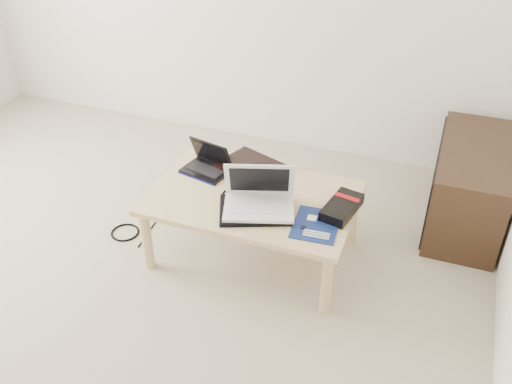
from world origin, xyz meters
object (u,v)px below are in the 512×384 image
(coffee_table, at_px, (253,203))
(media_cabinet, at_px, (467,185))
(white_laptop, at_px, (259,198))
(gpu_box, at_px, (342,207))
(netbook, at_px, (207,165))

(coffee_table, xyz_separation_m, media_cabinet, (1.09, 0.75, -0.10))
(media_cabinet, distance_m, white_laptop, 1.35)
(gpu_box, bearing_deg, netbook, 171.04)
(coffee_table, relative_size, gpu_box, 3.77)
(coffee_table, xyz_separation_m, white_laptop, (0.07, -0.10, 0.12))
(coffee_table, bearing_deg, white_laptop, -53.36)
(media_cabinet, distance_m, gpu_box, 0.97)
(white_laptop, bearing_deg, media_cabinet, 39.75)
(netbook, bearing_deg, media_cabinet, 22.88)
(media_cabinet, bearing_deg, gpu_box, -130.08)
(gpu_box, bearing_deg, media_cabinet, 49.92)
(netbook, relative_size, white_laptop, 0.70)
(coffee_table, height_order, media_cabinet, media_cabinet)
(white_laptop, bearing_deg, netbook, 148.36)
(media_cabinet, bearing_deg, netbook, -157.12)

